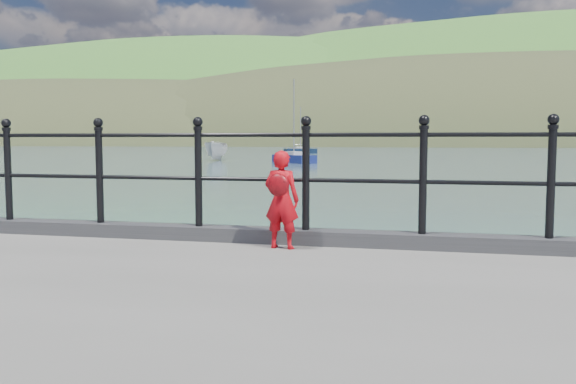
% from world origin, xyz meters
% --- Properties ---
extents(ground, '(600.00, 600.00, 0.00)m').
position_xyz_m(ground, '(0.00, 0.00, 0.00)').
color(ground, '#2D4251').
rests_on(ground, ground).
extents(kerb, '(60.00, 0.30, 0.15)m').
position_xyz_m(kerb, '(0.00, -0.15, 1.07)').
color(kerb, '#28282B').
rests_on(kerb, quay).
extents(railing, '(18.11, 0.11, 1.20)m').
position_xyz_m(railing, '(0.00, -0.15, 1.82)').
color(railing, black).
rests_on(railing, kerb).
extents(far_shore, '(830.00, 200.00, 156.00)m').
position_xyz_m(far_shore, '(38.34, 239.41, -22.57)').
color(far_shore, '#333A21').
rests_on(far_shore, ground).
extents(child, '(0.39, 0.33, 0.99)m').
position_xyz_m(child, '(0.42, -0.49, 1.51)').
color(child, red).
rests_on(child, quay).
extents(launch_white, '(2.51, 5.17, 1.92)m').
position_xyz_m(launch_white, '(-18.38, 49.49, 0.96)').
color(launch_white, silver).
rests_on(launch_white, ground).
extents(sailboat_left, '(4.81, 3.86, 6.99)m').
position_xyz_m(sailboat_left, '(-16.94, 81.53, 0.34)').
color(sailboat_left, black).
rests_on(sailboat_left, ground).
extents(sailboat_port, '(4.74, 4.85, 7.58)m').
position_xyz_m(sailboat_port, '(-10.07, 46.62, 0.34)').
color(sailboat_port, navy).
rests_on(sailboat_port, ground).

